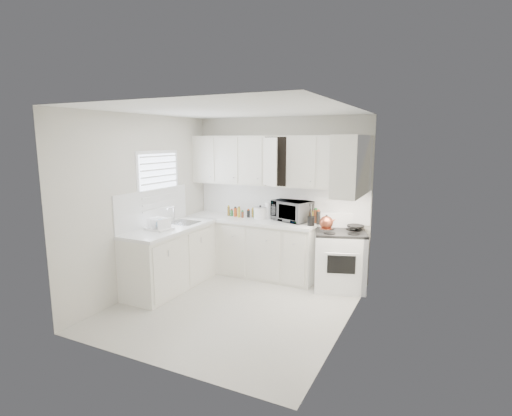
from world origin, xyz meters
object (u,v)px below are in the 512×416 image
Objects in this scene: microwave at (292,208)px; utensil_crock at (311,214)px; tea_kettle at (326,222)px; rice_cooker at (260,212)px; stove at (340,252)px; dish_rack at (159,223)px.

microwave is 1.71× the size of utensil_crock.
tea_kettle is 0.29m from utensil_crock.
rice_cooker is 0.94m from utensil_crock.
stove is 1.03m from microwave.
dish_rack is at bearing -143.92° from rice_cooker.
tea_kettle is at bearing -6.43° from microwave.
utensil_crock is 2.26m from dish_rack.
stove is at bearing 9.43° from utensil_crock.
dish_rack is at bearing -154.80° from tea_kettle.
rice_cooker is 1.69m from dish_rack.
tea_kettle is 0.68× the size of dish_rack.
microwave is 2.70× the size of rice_cooker.
tea_kettle is 0.71× the size of utensil_crock.
tea_kettle is at bearing 35.10° from dish_rack.
rice_cooker is at bearing 165.74° from tea_kettle.
tea_kettle is 1.12× the size of rice_cooker.
microwave is 0.45m from utensil_crock.
stove is 0.71m from utensil_crock.
rice_cooker is (-1.19, 0.25, 0.01)m from tea_kettle.
rice_cooker is at bearing -155.17° from microwave.
tea_kettle is 1.22m from rice_cooker.
stove is 1.92× the size of microwave.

